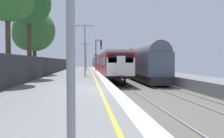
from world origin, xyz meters
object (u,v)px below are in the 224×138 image
at_px(signal_gantry, 98,52).
at_px(background_tree_left, 33,32).
at_px(commuter_train_at_platform, 102,63).
at_px(platform_lamp_far, 86,54).
at_px(background_tree_centre, 29,5).
at_px(speed_limit_sign, 96,60).
at_px(platform_lamp_mid, 85,46).
at_px(freight_train_adjacent_track, 136,62).

bearing_deg(signal_gantry, background_tree_left, -126.95).
bearing_deg(commuter_train_at_platform, platform_lamp_far, -119.52).
height_order(platform_lamp_far, background_tree_centre, background_tree_centre).
xyz_separation_m(signal_gantry, background_tree_centre, (-6.89, -16.35, 3.49)).
bearing_deg(background_tree_left, speed_limit_sign, 46.74).
height_order(speed_limit_sign, platform_lamp_mid, platform_lamp_mid).
xyz_separation_m(platform_lamp_mid, background_tree_centre, (-4.99, -2.83, 3.46)).
bearing_deg(platform_lamp_far, commuter_train_at_platform, 60.48).
bearing_deg(background_tree_left, commuter_train_at_platform, 68.84).
bearing_deg(background_tree_centre, commuter_train_at_platform, 74.45).
relative_size(commuter_train_at_platform, freight_train_adjacent_track, 2.42).
bearing_deg(platform_lamp_mid, background_tree_left, 153.29).
bearing_deg(background_tree_centre, freight_train_adjacent_track, 44.48).
bearing_deg(freight_train_adjacent_track, background_tree_centre, -135.52).
bearing_deg(speed_limit_sign, platform_lamp_far, 98.45).
relative_size(platform_lamp_far, background_tree_left, 0.68).
xyz_separation_m(freight_train_adjacent_track, platform_lamp_far, (-7.37, 11.97, 1.56)).
height_order(commuter_train_at_platform, background_tree_left, background_tree_left).
relative_size(commuter_train_at_platform, platform_lamp_far, 11.97).
bearing_deg(speed_limit_sign, background_tree_left, -133.26).
height_order(freight_train_adjacent_track, background_tree_left, background_tree_left).
height_order(platform_lamp_mid, background_tree_left, background_tree_left).
relative_size(commuter_train_at_platform, background_tree_centre, 6.93).
distance_m(commuter_train_at_platform, background_tree_centre, 31.67).
bearing_deg(background_tree_left, background_tree_centre, -80.19).
distance_m(speed_limit_sign, background_tree_left, 11.44).
distance_m(commuter_train_at_platform, freight_train_adjacent_track, 18.36).
relative_size(freight_train_adjacent_track, speed_limit_sign, 9.18).
relative_size(platform_lamp_mid, platform_lamp_far, 1.06).
xyz_separation_m(signal_gantry, background_tree_left, (-7.90, -10.50, 1.77)).
xyz_separation_m(commuter_train_at_platform, background_tree_centre, (-8.36, -30.06, 5.40)).
distance_m(freight_train_adjacent_track, speed_limit_sign, 6.10).
xyz_separation_m(commuter_train_at_platform, platform_lamp_mid, (-3.37, -27.24, 1.94)).
height_order(commuter_train_at_platform, platform_lamp_mid, platform_lamp_mid).
bearing_deg(platform_lamp_far, platform_lamp_mid, -90.00).
bearing_deg(freight_train_adjacent_track, background_tree_left, -154.80).
relative_size(commuter_train_at_platform, signal_gantry, 12.05).
bearing_deg(freight_train_adjacent_track, platform_lamp_far, 121.64).
height_order(freight_train_adjacent_track, platform_lamp_far, platform_lamp_far).
xyz_separation_m(platform_lamp_mid, background_tree_left, (-6.00, 3.02, 1.74)).
distance_m(platform_lamp_far, background_tree_centre, 24.89).
distance_m(commuter_train_at_platform, background_tree_left, 26.23).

